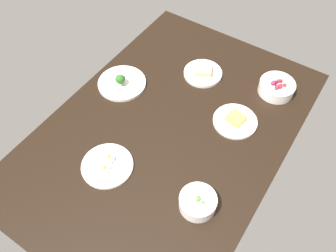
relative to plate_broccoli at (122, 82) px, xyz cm
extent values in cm
cube|color=black|center=(9.83, 32.41, -3.37)|extent=(138.97, 94.47, 4.00)
cylinder|color=white|center=(-0.16, -0.09, -0.65)|extent=(22.51, 22.51, 1.44)
torus|color=#B7B7BC|center=(-0.16, -0.09, 0.07)|extent=(20.31, 20.31, 0.50)
cylinder|color=#9EBC72|center=(1.48, 0.62, 1.10)|extent=(1.55, 1.55, 2.05)
sphere|color=#2D6023|center=(1.48, 0.62, 3.78)|extent=(4.42, 4.42, 4.42)
cylinder|color=#9EBC72|center=(0.37, 0.67, 1.00)|extent=(1.19, 1.19, 1.84)
sphere|color=#2D6023|center=(0.37, 0.67, 3.19)|extent=(3.39, 3.39, 3.39)
cylinder|color=white|center=(-26.71, 28.41, -0.61)|extent=(18.38, 18.38, 1.52)
torus|color=#B7B7BC|center=(-26.71, 28.41, 0.15)|extent=(16.68, 16.68, 0.50)
cube|color=beige|center=(-26.71, 28.41, 0.75)|extent=(9.91, 10.09, 1.20)
cube|color=#E5B24C|center=(-26.71, 28.41, 1.75)|extent=(9.91, 10.09, 0.80)
cube|color=beige|center=(-26.71, 28.41, 2.75)|extent=(9.91, 10.09, 1.20)
cylinder|color=white|center=(-9.17, 54.57, -0.77)|extent=(19.09, 19.09, 1.19)
torus|color=#B7B7BC|center=(-9.17, 54.57, -0.18)|extent=(17.30, 17.30, 0.50)
cube|color=#F2D14C|center=(-9.17, 54.57, 1.20)|extent=(7.79, 8.24, 2.76)
cylinder|color=white|center=(38.48, 22.62, -0.83)|extent=(20.54, 20.54, 1.08)
torus|color=#B7B7BC|center=(38.48, 22.62, -0.29)|extent=(18.58, 18.58, 0.50)
ellipsoid|color=white|center=(35.96, 22.03, 0.90)|extent=(4.35, 4.35, 2.39)
sphere|color=yellow|center=(35.96, 22.03, 1.98)|extent=(1.74, 1.74, 1.74)
ellipsoid|color=white|center=(40.72, 23.59, 0.81)|extent=(4.00, 4.00, 2.20)
sphere|color=yellow|center=(40.72, 23.59, 1.80)|extent=(1.60, 1.60, 1.60)
cylinder|color=white|center=(-35.52, 62.03, 1.27)|extent=(16.15, 16.15, 5.27)
torus|color=white|center=(-35.52, 62.03, 3.90)|extent=(16.31, 16.31, 0.80)
sphere|color=#B2232D|center=(-31.93, 62.67, 4.91)|extent=(2.01, 2.01, 2.01)
sphere|color=#B2232D|center=(-35.61, 65.09, 4.73)|extent=(1.64, 1.64, 1.64)
sphere|color=#B2232D|center=(-33.51, 63.61, 4.96)|extent=(2.12, 2.12, 2.12)
sphere|color=#B2232D|center=(-34.87, 61.03, 4.81)|extent=(1.81, 1.81, 1.81)
sphere|color=#59144C|center=(-34.14, 60.79, 4.97)|extent=(2.14, 2.14, 2.14)
sphere|color=#B2232D|center=(-34.61, 63.71, 4.64)|extent=(1.46, 1.46, 1.46)
sphere|color=#B2232D|center=(-33.52, 60.21, 4.90)|extent=(1.99, 1.99, 1.99)
sphere|color=#B2232D|center=(-36.43, 61.73, 4.76)|extent=(1.72, 1.72, 1.72)
sphere|color=maroon|center=(-36.97, 62.61, 4.74)|extent=(1.68, 1.68, 1.68)
cylinder|color=white|center=(33.25, 60.74, 1.34)|extent=(13.65, 13.65, 5.41)
torus|color=white|center=(33.25, 60.74, 4.04)|extent=(13.90, 13.90, 0.80)
sphere|color=#599E38|center=(33.29, 60.63, 4.77)|extent=(1.44, 1.44, 1.44)
sphere|color=#599E38|center=(33.69, 62.87, 4.63)|extent=(1.18, 1.18, 1.18)
sphere|color=#599E38|center=(33.73, 60.78, 4.77)|extent=(1.46, 1.46, 1.46)
sphere|color=#599E38|center=(34.25, 60.89, 4.60)|extent=(1.12, 1.12, 1.12)
sphere|color=#599E38|center=(33.40, 60.87, 4.79)|extent=(1.50, 1.50, 1.50)
sphere|color=#599E38|center=(33.24, 60.75, 4.70)|extent=(1.31, 1.31, 1.31)
sphere|color=#599E38|center=(33.02, 60.18, 4.56)|extent=(1.02, 1.02, 1.02)
sphere|color=#599E38|center=(32.57, 60.52, 4.55)|extent=(1.02, 1.02, 1.02)
camera|label=1|loc=(85.26, 82.15, 120.14)|focal=37.96mm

